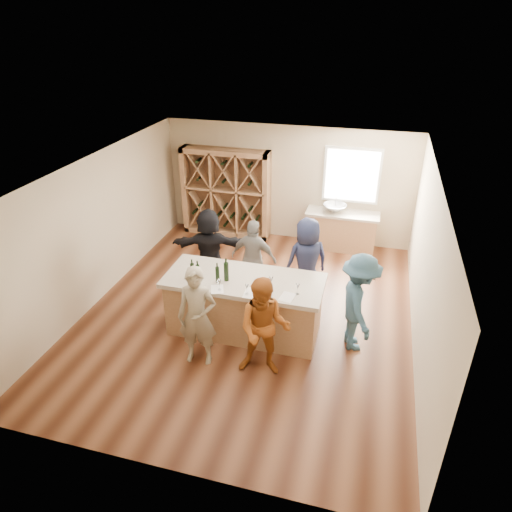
% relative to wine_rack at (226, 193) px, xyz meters
% --- Properties ---
extents(floor, '(6.00, 7.00, 0.10)m').
position_rel_wine_rack_xyz_m(floor, '(1.50, -3.27, -1.15)').
color(floor, '#5A311C').
rests_on(floor, ground).
extents(ceiling, '(6.00, 7.00, 0.10)m').
position_rel_wine_rack_xyz_m(ceiling, '(1.50, -3.27, 1.75)').
color(ceiling, white).
rests_on(ceiling, ground).
extents(wall_back, '(6.00, 0.10, 2.80)m').
position_rel_wine_rack_xyz_m(wall_back, '(1.50, 0.28, 0.30)').
color(wall_back, tan).
rests_on(wall_back, ground).
extents(wall_front, '(6.00, 0.10, 2.80)m').
position_rel_wine_rack_xyz_m(wall_front, '(1.50, -6.82, 0.30)').
color(wall_front, tan).
rests_on(wall_front, ground).
extents(wall_left, '(0.10, 7.00, 2.80)m').
position_rel_wine_rack_xyz_m(wall_left, '(-1.55, -3.27, 0.30)').
color(wall_left, tan).
rests_on(wall_left, ground).
extents(wall_right, '(0.10, 7.00, 2.80)m').
position_rel_wine_rack_xyz_m(wall_right, '(4.55, -3.27, 0.30)').
color(wall_right, tan).
rests_on(wall_right, ground).
extents(window_frame, '(1.30, 0.06, 1.30)m').
position_rel_wine_rack_xyz_m(window_frame, '(3.00, 0.20, 0.65)').
color(window_frame, white).
rests_on(window_frame, wall_back).
extents(window_pane, '(1.18, 0.01, 1.18)m').
position_rel_wine_rack_xyz_m(window_pane, '(3.00, 0.17, 0.65)').
color(window_pane, white).
rests_on(window_pane, wall_back).
extents(wine_rack, '(2.20, 0.45, 2.20)m').
position_rel_wine_rack_xyz_m(wine_rack, '(0.00, 0.00, 0.00)').
color(wine_rack, '#9A6F49').
rests_on(wine_rack, floor).
extents(back_counter_base, '(1.60, 0.58, 0.86)m').
position_rel_wine_rack_xyz_m(back_counter_base, '(2.90, -0.07, -0.67)').
color(back_counter_base, '#9A6F49').
rests_on(back_counter_base, floor).
extents(back_counter_top, '(1.70, 0.62, 0.06)m').
position_rel_wine_rack_xyz_m(back_counter_top, '(2.90, -0.07, -0.21)').
color(back_counter_top, '#B3A693').
rests_on(back_counter_top, back_counter_base).
extents(sink, '(0.54, 0.54, 0.19)m').
position_rel_wine_rack_xyz_m(sink, '(2.70, -0.07, -0.09)').
color(sink, silver).
rests_on(sink, back_counter_top).
extents(faucet, '(0.02, 0.02, 0.30)m').
position_rel_wine_rack_xyz_m(faucet, '(2.70, 0.11, -0.03)').
color(faucet, silver).
rests_on(faucet, back_counter_top).
extents(tasting_counter_base, '(2.60, 1.00, 1.00)m').
position_rel_wine_rack_xyz_m(tasting_counter_base, '(1.58, -3.78, -0.60)').
color(tasting_counter_base, '#9A6F49').
rests_on(tasting_counter_base, floor).
extents(tasting_counter_top, '(2.72, 1.12, 0.08)m').
position_rel_wine_rack_xyz_m(tasting_counter_top, '(1.58, -3.78, -0.06)').
color(tasting_counter_top, '#B3A693').
rests_on(tasting_counter_top, tasting_counter_base).
extents(wine_bottle_a, '(0.08, 0.08, 0.27)m').
position_rel_wine_rack_xyz_m(wine_bottle_a, '(0.73, -3.97, 0.12)').
color(wine_bottle_a, black).
rests_on(wine_bottle_a, tasting_counter_top).
extents(wine_bottle_b, '(0.08, 0.08, 0.27)m').
position_rel_wine_rack_xyz_m(wine_bottle_b, '(0.84, -3.99, 0.12)').
color(wine_bottle_b, black).
rests_on(wine_bottle_b, tasting_counter_top).
extents(wine_bottle_d, '(0.08, 0.08, 0.28)m').
position_rel_wine_rack_xyz_m(wine_bottle_d, '(1.18, -3.99, 0.12)').
color(wine_bottle_d, black).
rests_on(wine_bottle_d, tasting_counter_top).
extents(wine_bottle_e, '(0.09, 0.09, 0.33)m').
position_rel_wine_rack_xyz_m(wine_bottle_e, '(1.31, -3.91, 0.15)').
color(wine_bottle_e, black).
rests_on(wine_bottle_e, tasting_counter_top).
extents(wine_glass_a, '(0.08, 0.08, 0.20)m').
position_rel_wine_rack_xyz_m(wine_glass_a, '(1.29, -4.22, 0.08)').
color(wine_glass_a, white).
rests_on(wine_glass_a, tasting_counter_top).
extents(wine_glass_b, '(0.07, 0.07, 0.16)m').
position_rel_wine_rack_xyz_m(wine_glass_b, '(1.76, -4.23, 0.06)').
color(wine_glass_b, white).
rests_on(wine_glass_b, tasting_counter_top).
extents(wine_glass_d, '(0.07, 0.07, 0.18)m').
position_rel_wine_rack_xyz_m(wine_glass_d, '(2.09, -3.91, 0.07)').
color(wine_glass_d, white).
rests_on(wine_glass_d, tasting_counter_top).
extents(wine_glass_e, '(0.07, 0.07, 0.18)m').
position_rel_wine_rack_xyz_m(wine_glass_e, '(2.54, -4.01, 0.07)').
color(wine_glass_e, white).
rests_on(wine_glass_e, tasting_counter_top).
extents(tasting_menu_a, '(0.29, 0.33, 0.00)m').
position_rel_wine_rack_xyz_m(tasting_menu_a, '(1.25, -4.21, -0.02)').
color(tasting_menu_a, white).
rests_on(tasting_menu_a, tasting_counter_top).
extents(tasting_menu_b, '(0.25, 0.33, 0.00)m').
position_rel_wine_rack_xyz_m(tasting_menu_b, '(1.83, -4.18, -0.02)').
color(tasting_menu_b, white).
rests_on(tasting_menu_b, tasting_counter_top).
extents(tasting_menu_c, '(0.26, 0.32, 0.00)m').
position_rel_wine_rack_xyz_m(tasting_menu_c, '(2.40, -4.14, -0.02)').
color(tasting_menu_c, white).
rests_on(tasting_menu_c, tasting_counter_top).
extents(person_near_left, '(0.68, 0.53, 1.73)m').
position_rel_wine_rack_xyz_m(person_near_left, '(1.10, -4.73, -0.24)').
color(person_near_left, gray).
rests_on(person_near_left, floor).
extents(person_near_right, '(0.86, 0.54, 1.69)m').
position_rel_wine_rack_xyz_m(person_near_right, '(2.18, -4.72, -0.26)').
color(person_near_right, '#994C19').
rests_on(person_near_right, floor).
extents(person_server, '(0.82, 1.23, 1.75)m').
position_rel_wine_rack_xyz_m(person_server, '(3.51, -3.70, -0.23)').
color(person_server, '#335972').
rests_on(person_server, floor).
extents(person_far_mid, '(0.98, 0.57, 1.59)m').
position_rel_wine_rack_xyz_m(person_far_mid, '(1.41, -2.54, -0.30)').
color(person_far_mid, slate).
rests_on(person_far_mid, floor).
extents(person_far_right, '(1.02, 0.92, 1.74)m').
position_rel_wine_rack_xyz_m(person_far_right, '(2.45, -2.53, -0.23)').
color(person_far_right, '#191E38').
rests_on(person_far_right, floor).
extents(person_far_left, '(1.65, 0.94, 1.68)m').
position_rel_wine_rack_xyz_m(person_far_left, '(0.45, -2.43, -0.26)').
color(person_far_left, black).
rests_on(person_far_left, floor).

